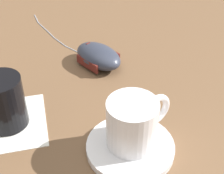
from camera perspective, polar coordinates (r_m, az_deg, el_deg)
ground_plane at (r=0.56m, az=-4.14°, el=-5.09°), size 3.00×3.00×0.00m
saucer at (r=0.51m, az=3.04°, el=-10.01°), size 0.13×0.13×0.01m
coffee_cup at (r=0.48m, az=3.60°, el=-5.93°), size 0.07×0.10×0.07m
computer_mouse at (r=0.67m, az=-2.28°, el=5.18°), size 0.12×0.09×0.04m
mouse_cable at (r=0.80m, az=-10.00°, el=8.80°), size 0.22×0.03×0.00m
napkin_under_glass at (r=0.57m, az=-17.18°, el=-5.88°), size 0.16×0.16×0.00m
drinking_glass at (r=0.55m, az=-17.55°, el=-2.38°), size 0.06×0.06×0.08m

